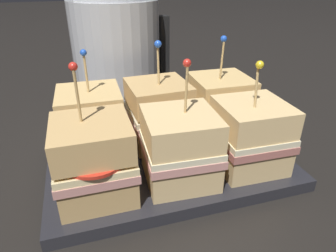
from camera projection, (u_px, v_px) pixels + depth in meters
ground_plane at (168, 166)px, 0.47m from camera, size 6.00×6.00×0.00m
serving_platter at (168, 161)px, 0.46m from camera, size 0.35×0.23×0.02m
sandwich_front_left at (94, 160)px, 0.36m from camera, size 0.10×0.10×0.17m
sandwich_front_center at (182, 147)px, 0.39m from camera, size 0.10×0.10×0.16m
sandwich_front_right at (250, 135)px, 0.42m from camera, size 0.10×0.10×0.16m
sandwich_back_left at (92, 122)px, 0.45m from camera, size 0.10×0.10×0.16m
sandwich_back_center at (160, 113)px, 0.48m from camera, size 0.10×0.10×0.17m
sandwich_back_right at (219, 106)px, 0.51m from camera, size 0.10×0.10×0.17m
kettle_steel at (117, 55)px, 0.62m from camera, size 0.20×0.18×0.25m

